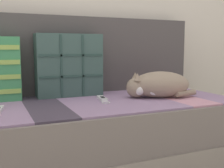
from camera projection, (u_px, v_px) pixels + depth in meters
The scene contains 5 objects.
couch at pixel (79, 136), 1.64m from camera, with size 1.94×0.84×0.41m.
sofa_backrest at pixel (63, 55), 1.90m from camera, with size 1.90×0.14×0.51m.
throw_pillow_quilted at pixel (70, 65), 1.78m from camera, with size 0.41×0.14×0.39m.
sleeping_cat at pixel (157, 85), 1.73m from camera, with size 0.43×0.28×0.16m.
game_remote_far at pixel (103, 99), 1.64m from camera, with size 0.07×0.19×0.02m.
Camera 1 is at (-0.46, -1.40, 0.71)m, focal length 45.00 mm.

